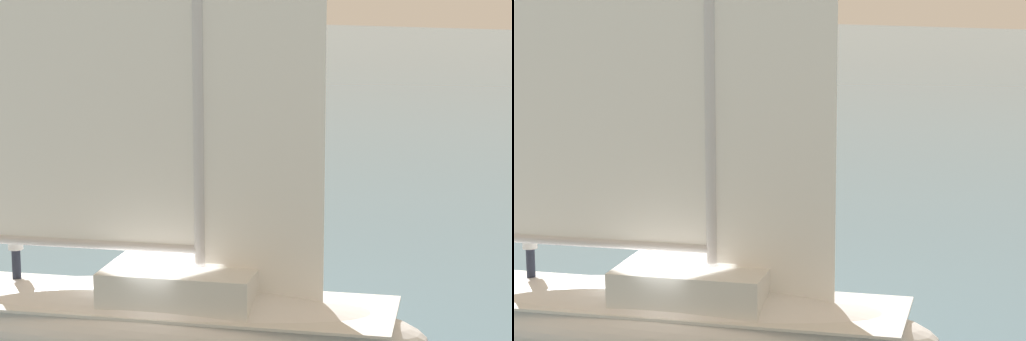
{
  "view_description": "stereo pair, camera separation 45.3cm",
  "coord_description": "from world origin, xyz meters",
  "views": [
    {
      "loc": [
        16.4,
        -13.28,
        8.18
      ],
      "look_at": [
        0.0,
        3.0,
        4.11
      ],
      "focal_mm": 70.0,
      "sensor_mm": 36.0,
      "label": 1
    },
    {
      "loc": [
        16.72,
        -12.96,
        8.18
      ],
      "look_at": [
        0.0,
        3.0,
        4.11
      ],
      "focal_mm": 70.0,
      "sensor_mm": 36.0,
      "label": 2
    }
  ],
  "objects": [
    {
      "name": "sailboat_main",
      "position": [
        0.02,
        0.01,
        1.26
      ],
      "size": [
        11.75,
        9.29,
        16.3
      ],
      "color": "silver",
      "rests_on": "ground"
    }
  ]
}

